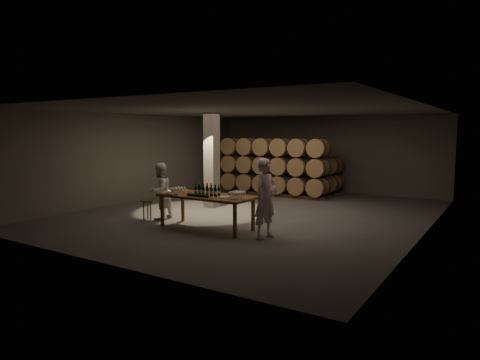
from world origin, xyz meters
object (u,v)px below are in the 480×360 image
Objects in this scene: tasting_table at (206,199)px; stool at (147,204)px; person_man at (266,198)px; bottle_cluster at (207,191)px; notebook_near at (172,194)px; person_woman at (160,191)px; plate at (224,197)px.

tasting_table is 2.20m from stool.
stool is at bearing 100.05° from person_man.
tasting_table is at bearing -0.22° from stool.
bottle_cluster is 2.24m from stool.
person_woman is at bearing 152.28° from notebook_near.
notebook_near is 1.32m from person_woman.
person_woman is (-1.90, 0.27, 0.03)m from tasting_table.
plate is 0.54× the size of stool.
person_woman reaches higher than stool.
bottle_cluster reaches higher than stool.
bottle_cluster is 1.92m from person_woman.
bottle_cluster is 0.62m from plate.
tasting_table is at bearing -88.02° from bottle_cluster.
plate is at bearing 20.47° from notebook_near.
person_man is (3.97, -0.02, 0.50)m from stool.
bottle_cluster is at bearing 170.54° from plate.
notebook_near is at bearing -18.10° from stool.
stool is 0.53m from person_woman.
stool is (-2.17, -0.03, -0.54)m from bottle_cluster.
person_man is at bearing 14.43° from notebook_near.
tasting_table is 1.34× the size of person_man.
bottle_cluster is 2.36× the size of plate.
plate is at bearing 102.53° from person_man.
tasting_table is at bearing 34.29° from notebook_near.
person_woman is at bearing 172.55° from plate.
plate is 0.19× the size of person_woman.
person_man is (2.58, 0.43, 0.05)m from notebook_near.
tasting_table is at bearing 174.32° from plate.
tasting_table reaches higher than stool.
person_woman reaches higher than tasting_table.
notebook_near is at bearing 109.82° from person_man.
bottle_cluster is at bearing 91.98° from tasting_table.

